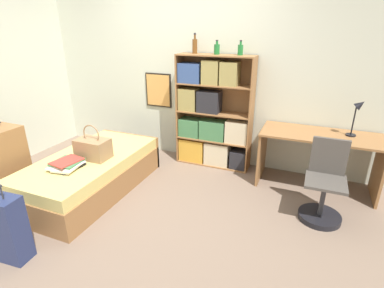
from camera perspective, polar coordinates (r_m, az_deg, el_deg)
The scene contains 13 objects.
ground_plane at distance 3.66m, azimuth -9.99°, elevation -10.59°, with size 14.00×14.00×0.00m, color #756051.
wall_back at distance 4.48m, azimuth -0.67°, elevation 13.55°, with size 10.00×0.09×2.60m.
bed at distance 3.94m, azimuth -18.54°, elevation -5.24°, with size 0.93×1.81×0.46m.
handbag at distance 3.73m, azimuth -18.29°, elevation -0.74°, with size 0.38×0.25×0.42m.
book_stack_on_bed at distance 3.60m, azimuth -22.65°, elevation -3.59°, with size 0.33×0.37×0.09m.
suitcase at distance 3.17m, azimuth -32.71°, elevation -13.13°, with size 0.49×0.22×0.75m.
bookcase at distance 4.28m, azimuth 3.60°, elevation 5.00°, with size 1.07×0.30×1.58m.
bottle_green at distance 4.23m, azimuth 0.54°, elevation 18.22°, with size 0.07×0.07×0.26m.
bottle_brown at distance 4.11m, azimuth 4.75°, elevation 17.61°, with size 0.07×0.07×0.18m.
bottle_clear at distance 4.03m, azimuth 9.21°, elevation 17.35°, with size 0.07×0.07×0.18m.
desk at distance 3.99m, azimuth 22.96°, elevation -0.95°, with size 1.39×0.61×0.72m.
desk_lamp at distance 3.94m, azimuth 29.10°, elevation 5.54°, with size 0.16×0.11×0.45m.
desk_chair at distance 3.48m, azimuth 23.69°, elevation -8.74°, with size 0.44×0.44×0.86m.
Camera 1 is at (1.74, -2.57, 1.94)m, focal length 28.00 mm.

